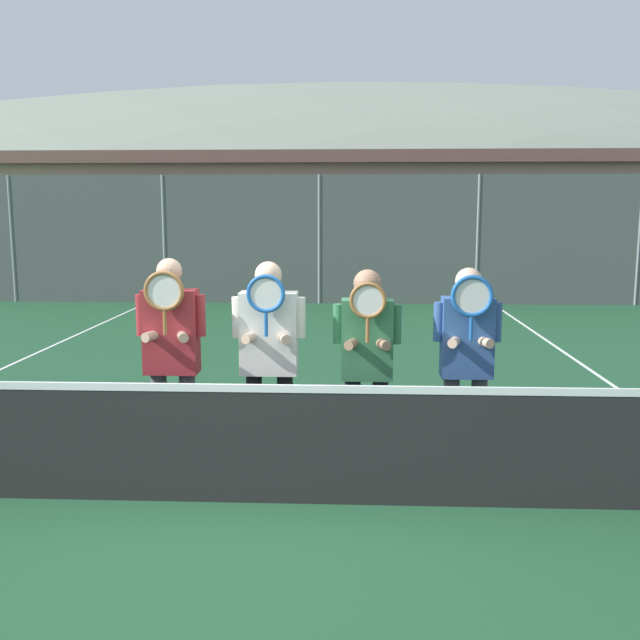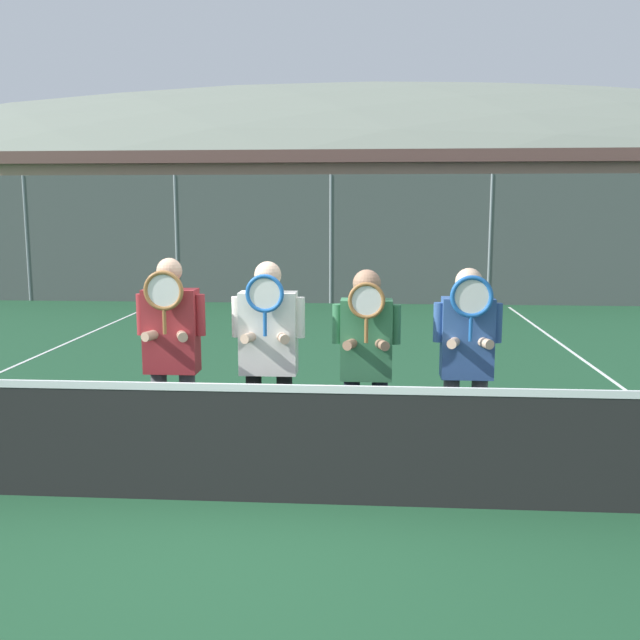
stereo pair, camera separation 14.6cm
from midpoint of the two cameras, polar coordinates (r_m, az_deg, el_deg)
The scene contains 13 objects.
ground_plane at distance 5.52m, azimuth -6.65°, elevation -14.29°, with size 120.00×120.00×0.00m, color #1E4C2D.
hill_distant at distance 66.96m, azimuth 1.93°, elevation 7.00°, with size 125.54×69.74×24.41m.
clubhouse_building at distance 23.30m, azimuth 0.30°, elevation 8.30°, with size 20.71×5.50×3.84m.
fence_back at distance 16.44m, azimuth -0.32°, elevation 6.44°, with size 21.69×0.06×2.94m.
tennis_net at distance 5.35m, azimuth -6.74°, elevation -9.68°, with size 10.80×0.09×1.00m.
court_line_right_sideline at distance 8.88m, azimuth 23.58°, elevation -5.99°, with size 0.05×16.00×0.01m, color white.
player_leftmost at distance 5.86m, azimuth -12.50°, elevation -2.32°, with size 0.56×0.34×1.78m.
player_center_left at distance 5.77m, azimuth -4.83°, elevation -2.33°, with size 0.59×0.34×1.75m.
player_center_right at distance 5.71m, azimuth 3.04°, elevation -2.82°, with size 0.54×0.34×1.70m.
player_rightmost at distance 5.86m, azimuth 10.96°, elevation -2.59°, with size 0.54×0.34×1.71m.
car_far_left at distance 19.81m, azimuth -17.39°, elevation 4.78°, with size 4.51×1.98×1.75m.
car_left_of_center at distance 18.44m, azimuth -1.74°, elevation 4.87°, with size 4.67×1.94×1.72m.
car_center at distance 18.82m, azimuth 14.33°, elevation 4.59°, with size 4.20×1.99×1.65m.
Camera 1 is at (0.78, -5.01, 2.16)m, focal length 40.00 mm.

